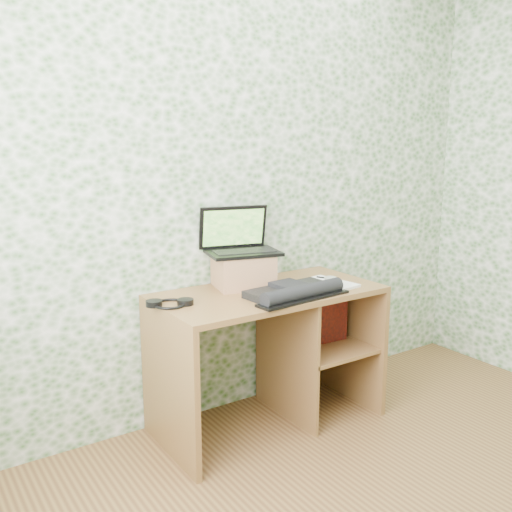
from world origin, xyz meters
TOP-DOWN VIEW (x-y plane):
  - wall_back at (0.00, 1.75)m, footprint 3.50×0.00m
  - desk at (0.08, 1.47)m, footprint 1.20×0.60m
  - riser at (-0.06, 1.58)m, footprint 0.35×0.31m
  - laptop at (-0.06, 1.63)m, footprint 0.42×0.34m
  - keyboard at (0.05, 1.28)m, footprint 0.55×0.31m
  - headphones at (-0.55, 1.48)m, footprint 0.22×0.22m
  - notepad at (0.34, 1.36)m, footprint 0.24×0.32m
  - mouse at (0.32, 1.31)m, footprint 0.10×0.12m
  - pen at (0.39, 1.42)m, footprint 0.07×0.13m
  - red_box at (0.40, 1.44)m, footprint 0.25×0.09m

SIDE VIEW (x-z plane):
  - desk at x=0.08m, z-range 0.11..0.86m
  - red_box at x=0.40m, z-range 0.39..0.69m
  - notepad at x=0.34m, z-range 0.75..0.76m
  - headphones at x=-0.55m, z-range 0.75..0.77m
  - pen at x=0.39m, z-range 0.76..0.77m
  - keyboard at x=0.05m, z-range 0.74..0.81m
  - mouse at x=0.32m, z-range 0.76..0.80m
  - riser at x=-0.06m, z-range 0.75..0.93m
  - laptop at x=-0.06m, z-range 0.86..1.11m
  - wall_back at x=0.00m, z-range -0.45..3.05m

